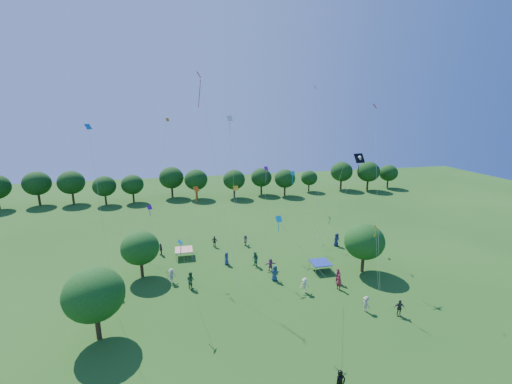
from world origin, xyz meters
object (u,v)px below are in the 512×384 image
object	(u,v)px
tent_blue	(320,263)
man_in_black	(340,384)
tent_red_stripe	(184,250)
near_tree_west	(94,294)
near_tree_east	(364,241)
near_tree_north	(140,248)
pirate_kite	(358,161)
red_high_kite	(205,112)

from	to	relation	value
tent_blue	man_in_black	xyz separation A→B (m)	(-6.04, -17.41, -0.03)
tent_red_stripe	tent_blue	world-z (taller)	same
near_tree_west	near_tree_east	bearing A→B (deg)	12.49
near_tree_north	near_tree_east	distance (m)	25.62
tent_red_stripe	pirate_kite	distance (m)	24.22
near_tree_north	red_high_kite	size ratio (longest dim) A/B	0.26
tent_red_stripe	man_in_black	bearing A→B (deg)	-68.77
near_tree_east	tent_blue	bearing A→B (deg)	164.67
near_tree_east	pirate_kite	world-z (taller)	pirate_kite
tent_red_stripe	red_high_kite	xyz separation A→B (m)	(3.00, -4.77, 17.31)
tent_blue	man_in_black	world-z (taller)	man_in_black
near_tree_west	red_high_kite	xyz separation A→B (m)	(10.28, 10.14, 14.26)
near_tree_east	man_in_black	size ratio (longest dim) A/B	2.92
near_tree_west	tent_blue	distance (m)	24.35
near_tree_east	near_tree_west	bearing A→B (deg)	-167.51
tent_blue	red_high_kite	world-z (taller)	red_high_kite
man_in_black	red_high_kite	bearing A→B (deg)	99.95
pirate_kite	man_in_black	bearing A→B (deg)	-119.99
near_tree_east	man_in_black	xyz separation A→B (m)	(-10.79, -16.10, -2.78)
tent_blue	near_tree_west	bearing A→B (deg)	-162.04
red_high_kite	pirate_kite	bearing A→B (deg)	-11.35
tent_red_stripe	red_high_kite	distance (m)	18.20
near_tree_north	tent_blue	world-z (taller)	near_tree_north
near_tree_west	near_tree_east	size ratio (longest dim) A/B	1.07
near_tree_north	tent_red_stripe	world-z (taller)	near_tree_north
pirate_kite	near_tree_east	bearing A→B (deg)	-33.28
man_in_black	pirate_kite	distance (m)	22.90
near_tree_north	pirate_kite	size ratio (longest dim) A/B	0.43
near_tree_north	red_high_kite	distance (m)	16.73
tent_blue	pirate_kite	size ratio (longest dim) A/B	0.17
tent_red_stripe	tent_blue	bearing A→B (deg)	-25.43
near_tree_north	red_high_kite	bearing A→B (deg)	-3.08
near_tree_east	tent_red_stripe	bearing A→B (deg)	156.79
tent_blue	red_high_kite	bearing A→B (deg)	168.02
pirate_kite	red_high_kite	xyz separation A→B (m)	(-16.37, 3.29, 5.20)
pirate_kite	near_tree_west	bearing A→B (deg)	-165.57
tent_red_stripe	pirate_kite	bearing A→B (deg)	-22.59
tent_blue	pirate_kite	xyz separation A→B (m)	(3.67, -0.59, 12.11)
tent_red_stripe	red_high_kite	bearing A→B (deg)	-57.84
near_tree_north	tent_red_stripe	bearing A→B (deg)	42.32
near_tree_west	pirate_kite	xyz separation A→B (m)	(26.65, 6.86, 9.06)
near_tree_west	near_tree_east	distance (m)	28.41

